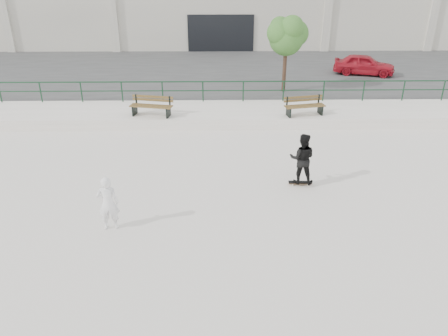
{
  "coord_description": "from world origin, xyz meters",
  "views": [
    {
      "loc": [
        -0.28,
        -10.33,
        6.92
      ],
      "look_at": [
        -0.09,
        2.0,
        1.01
      ],
      "focal_mm": 35.0,
      "sensor_mm": 36.0,
      "label": 1
    }
  ],
  "objects_px": {
    "seated_skater": "(108,203)",
    "bench_right": "(304,106)",
    "bench_left": "(152,106)",
    "red_car": "(364,64)",
    "skateboard": "(300,183)",
    "tree": "(287,34)",
    "standing_skater": "(302,159)"
  },
  "relations": [
    {
      "from": "bench_right",
      "to": "seated_skater",
      "type": "height_order",
      "value": "seated_skater"
    },
    {
      "from": "tree",
      "to": "bench_left",
      "type": "bearing_deg",
      "value": -148.59
    },
    {
      "from": "skateboard",
      "to": "bench_right",
      "type": "bearing_deg",
      "value": 82.02
    },
    {
      "from": "seated_skater",
      "to": "standing_skater",
      "type": "bearing_deg",
      "value": -162.21
    },
    {
      "from": "seated_skater",
      "to": "red_car",
      "type": "bearing_deg",
      "value": -132.66
    },
    {
      "from": "seated_skater",
      "to": "bench_right",
      "type": "bearing_deg",
      "value": -135.54
    },
    {
      "from": "red_car",
      "to": "standing_skater",
      "type": "relative_size",
      "value": 2.07
    },
    {
      "from": "red_car",
      "to": "seated_skater",
      "type": "distance_m",
      "value": 20.1
    },
    {
      "from": "tree",
      "to": "seated_skater",
      "type": "distance_m",
      "value": 14.37
    },
    {
      "from": "tree",
      "to": "skateboard",
      "type": "relative_size",
      "value": 5.0
    },
    {
      "from": "bench_right",
      "to": "standing_skater",
      "type": "xyz_separation_m",
      "value": [
        -1.15,
        -5.87,
        0.05
      ]
    },
    {
      "from": "skateboard",
      "to": "standing_skater",
      "type": "distance_m",
      "value": 0.89
    },
    {
      "from": "standing_skater",
      "to": "bench_left",
      "type": "bearing_deg",
      "value": -33.75
    },
    {
      "from": "tree",
      "to": "bench_right",
      "type": "bearing_deg",
      "value": -85.01
    },
    {
      "from": "bench_left",
      "to": "skateboard",
      "type": "xyz_separation_m",
      "value": [
        5.77,
        -5.9,
        -0.86
      ]
    },
    {
      "from": "tree",
      "to": "seated_skater",
      "type": "xyz_separation_m",
      "value": [
        -6.64,
        -12.47,
        -2.65
      ]
    },
    {
      "from": "tree",
      "to": "seated_skater",
      "type": "bearing_deg",
      "value": -118.02
    },
    {
      "from": "tree",
      "to": "standing_skater",
      "type": "height_order",
      "value": "tree"
    },
    {
      "from": "bench_left",
      "to": "standing_skater",
      "type": "distance_m",
      "value": 8.25
    },
    {
      "from": "seated_skater",
      "to": "bench_left",
      "type": "bearing_deg",
      "value": -96.41
    },
    {
      "from": "tree",
      "to": "seated_skater",
      "type": "relative_size",
      "value": 2.44
    },
    {
      "from": "bench_right",
      "to": "tree",
      "type": "xyz_separation_m",
      "value": [
        -0.35,
        4.04,
        2.54
      ]
    },
    {
      "from": "bench_left",
      "to": "tree",
      "type": "height_order",
      "value": "tree"
    },
    {
      "from": "red_car",
      "to": "standing_skater",
      "type": "xyz_separation_m",
      "value": [
        -6.19,
        -13.53,
        -0.15
      ]
    },
    {
      "from": "bench_right",
      "to": "skateboard",
      "type": "relative_size",
      "value": 2.43
    },
    {
      "from": "bench_left",
      "to": "bench_right",
      "type": "bearing_deg",
      "value": 11.74
    },
    {
      "from": "bench_left",
      "to": "red_car",
      "type": "relative_size",
      "value": 0.55
    },
    {
      "from": "bench_right",
      "to": "standing_skater",
      "type": "distance_m",
      "value": 5.98
    },
    {
      "from": "bench_right",
      "to": "red_car",
      "type": "relative_size",
      "value": 0.53
    },
    {
      "from": "tree",
      "to": "red_car",
      "type": "distance_m",
      "value": 6.91
    },
    {
      "from": "red_car",
      "to": "skateboard",
      "type": "height_order",
      "value": "red_car"
    },
    {
      "from": "red_car",
      "to": "bench_right",
      "type": "bearing_deg",
      "value": 163.71
    }
  ]
}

